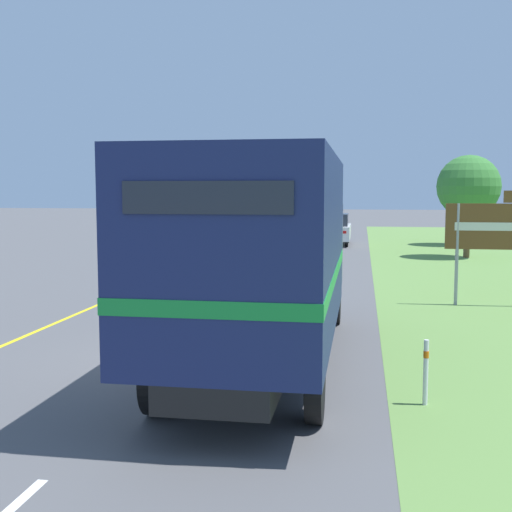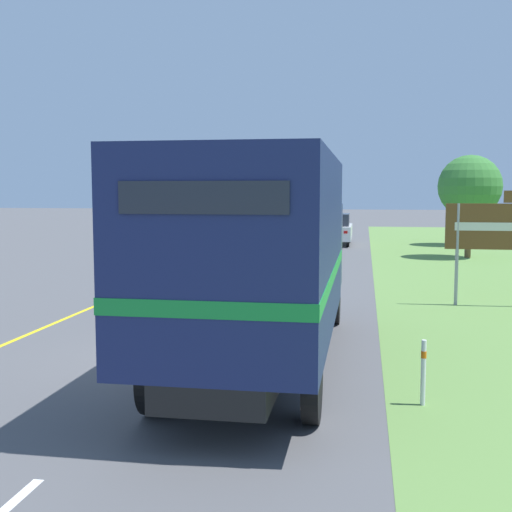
{
  "view_description": "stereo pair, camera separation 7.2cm",
  "coord_description": "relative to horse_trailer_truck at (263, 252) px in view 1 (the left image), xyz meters",
  "views": [
    {
      "loc": [
        3.29,
        -11.08,
        3.04
      ],
      "look_at": [
        0.3,
        6.98,
        1.2
      ],
      "focal_mm": 45.0,
      "sensor_mm": 36.0,
      "label": 1
    },
    {
      "loc": [
        3.36,
        -11.07,
        3.04
      ],
      "look_at": [
        0.3,
        6.98,
        1.2
      ],
      "focal_mm": 45.0,
      "sensor_mm": 36.0,
      "label": 2
    }
  ],
  "objects": [
    {
      "name": "edge_line_yellow",
      "position": [
        -5.33,
        15.06,
        -2.01
      ],
      "size": [
        0.12,
        61.69,
        0.01
      ],
      "primitive_type": "cube",
      "color": "yellow",
      "rests_on": "ground"
    },
    {
      "name": "lead_car_white",
      "position": [
        -3.55,
        14.21,
        -0.97
      ],
      "size": [
        1.8,
        4.2,
        2.08
      ],
      "color": "black",
      "rests_on": "ground"
    },
    {
      "name": "horse_trailer_truck",
      "position": [
        0.0,
        0.0,
        0.0
      ],
      "size": [
        2.55,
        8.71,
        3.59
      ],
      "color": "black",
      "rests_on": "ground"
    },
    {
      "name": "delineator_post",
      "position": [
        2.59,
        -1.6,
        -1.5
      ],
      "size": [
        0.08,
        0.08,
        0.95
      ],
      "color": "white",
      "rests_on": "ground"
    },
    {
      "name": "lead_car_white_ahead",
      "position": [
        0.1,
        26.24,
        -1.09
      ],
      "size": [
        1.8,
        4.61,
        1.79
      ],
      "color": "black",
      "rests_on": "ground"
    },
    {
      "name": "centre_dash_near",
      "position": [
        -1.63,
        0.57,
        -2.01
      ],
      "size": [
        0.12,
        2.6,
        0.01
      ],
      "primitive_type": "cube",
      "color": "white",
      "rests_on": "ground"
    },
    {
      "name": "roadside_tree_mid",
      "position": [
        6.45,
        19.91,
        1.26
      ],
      "size": [
        2.87,
        2.87,
        4.71
      ],
      "color": "brown",
      "rests_on": "ground"
    },
    {
      "name": "centre_dash_farthest",
      "position": [
        -1.63,
        26.97,
        -2.01
      ],
      "size": [
        0.12,
        2.6,
        0.01
      ],
      "primitive_type": "cube",
      "color": "white",
      "rests_on": "ground"
    },
    {
      "name": "ground_plane",
      "position": [
        -1.63,
        0.3,
        -2.01
      ],
      "size": [
        200.0,
        200.0,
        0.0
      ],
      "primitive_type": "plane",
      "color": "#515154"
    },
    {
      "name": "roadside_tree_far",
      "position": [
        7.41,
        27.09,
        1.2
      ],
      "size": [
        3.08,
        3.08,
        4.78
      ],
      "color": "brown",
      "rests_on": "ground"
    },
    {
      "name": "highway_sign",
      "position": [
        4.98,
        6.93,
        0.01
      ],
      "size": [
        2.15,
        0.09,
        3.07
      ],
      "color": "#9E9EA3",
      "rests_on": "ground"
    },
    {
      "name": "centre_dash_far",
      "position": [
        -1.63,
        20.37,
        -2.01
      ],
      "size": [
        0.12,
        2.6,
        0.01
      ],
      "primitive_type": "cube",
      "color": "white",
      "rests_on": "ground"
    },
    {
      "name": "centre_dash_mid_a",
      "position": [
        -1.63,
        7.17,
        -2.01
      ],
      "size": [
        0.12,
        2.6,
        0.01
      ],
      "primitive_type": "cube",
      "color": "white",
      "rests_on": "ground"
    },
    {
      "name": "centre_dash_mid_b",
      "position": [
        -1.63,
        13.77,
        -2.01
      ],
      "size": [
        0.12,
        2.6,
        0.01
      ],
      "primitive_type": "cube",
      "color": "white",
      "rests_on": "ground"
    }
  ]
}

